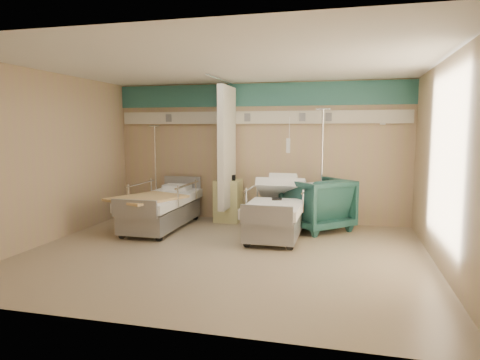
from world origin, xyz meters
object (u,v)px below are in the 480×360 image
Objects in this scene: bed_right at (277,218)px; visitor_armchair at (317,204)px; bed_left at (162,212)px; bedside_cabinet at (228,201)px; iv_stand_left at (156,200)px; iv_stand_right at (321,203)px.

visitor_armchair is (0.65, 0.60, 0.17)m from bed_right.
bed_left is at bearing -31.88° from visitor_armchair.
bed_left is 2.54× the size of bedside_cabinet.
iv_stand_right is at bearing 1.09° from iv_stand_left.
iv_stand_right is at bearing -146.91° from visitor_armchair.
visitor_armchair is at bearing -103.14° from iv_stand_right.
iv_stand_left is (-1.53, -0.11, -0.03)m from bedside_cabinet.
bed_left is 3.03m from iv_stand_right.
visitor_armchair reaches higher than bed_left.
bed_right is 1.11× the size of iv_stand_left.
bed_right is 1.12m from iv_stand_right.
bed_right is at bearing -129.77° from iv_stand_right.
bed_left is at bearing -139.40° from bedside_cabinet.
bedside_cabinet is at bearing -53.23° from visitor_armchair.
iv_stand_left is (-2.68, 0.79, 0.08)m from bed_right.
iv_stand_right is (2.91, 0.85, 0.15)m from bed_left.
bedside_cabinet is at bearing 178.51° from iv_stand_right.
bed_right is 1.00× the size of bed_left.
iv_stand_right is (0.71, 0.85, 0.15)m from bed_right.
bed_left is 0.93m from iv_stand_left.
bed_right is 1.46m from bedside_cabinet.
bedside_cabinet is (1.05, 0.90, 0.11)m from bed_left.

